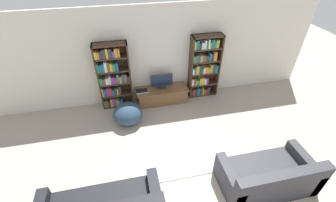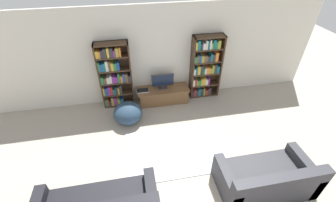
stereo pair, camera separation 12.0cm
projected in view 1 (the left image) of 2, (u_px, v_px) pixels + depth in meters
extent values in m
cube|color=silver|center=(157.00, 55.00, 5.91)|extent=(8.80, 0.06, 2.60)
cube|color=#422D1E|center=(99.00, 78.00, 5.72)|extent=(0.04, 0.30, 1.81)
cube|color=#422D1E|center=(130.00, 75.00, 5.86)|extent=(0.04, 0.30, 1.81)
cube|color=#422D1E|center=(114.00, 74.00, 5.89)|extent=(0.83, 0.04, 1.81)
cube|color=#422D1E|center=(109.00, 44.00, 5.25)|extent=(0.83, 0.30, 0.04)
cube|color=#422D1E|center=(119.00, 104.00, 6.33)|extent=(0.80, 0.30, 0.04)
cube|color=#2D7F47|center=(106.00, 102.00, 6.19)|extent=(0.06, 0.24, 0.20)
cube|color=#B72D28|center=(108.00, 102.00, 6.19)|extent=(0.04, 0.24, 0.21)
cube|color=#333338|center=(110.00, 102.00, 6.22)|extent=(0.05, 0.24, 0.16)
cube|color=#9E9333|center=(112.00, 101.00, 6.20)|extent=(0.06, 0.24, 0.25)
cube|color=#7F338C|center=(114.00, 101.00, 6.22)|extent=(0.08, 0.24, 0.24)
cube|color=#9E9333|center=(118.00, 101.00, 6.24)|extent=(0.07, 0.24, 0.20)
cube|color=#196B75|center=(120.00, 101.00, 6.26)|extent=(0.04, 0.24, 0.18)
cube|color=#234C99|center=(122.00, 100.00, 6.26)|extent=(0.05, 0.24, 0.21)
cube|color=#422D1E|center=(117.00, 93.00, 6.11)|extent=(0.80, 0.30, 0.04)
cube|color=gold|center=(103.00, 91.00, 5.96)|extent=(0.04, 0.24, 0.24)
cube|color=#234C99|center=(105.00, 91.00, 5.97)|extent=(0.07, 0.24, 0.21)
cube|color=#7F338C|center=(108.00, 90.00, 5.98)|extent=(0.07, 0.24, 0.24)
cube|color=#B72D28|center=(110.00, 90.00, 5.99)|extent=(0.06, 0.24, 0.24)
cube|color=#196B75|center=(113.00, 91.00, 6.02)|extent=(0.06, 0.24, 0.17)
cube|color=#333338|center=(115.00, 90.00, 6.01)|extent=(0.05, 0.24, 0.23)
cube|color=gold|center=(117.00, 90.00, 6.03)|extent=(0.04, 0.24, 0.19)
cube|color=#333338|center=(120.00, 89.00, 6.02)|extent=(0.07, 0.24, 0.26)
cube|color=#422D1E|center=(115.00, 82.00, 5.89)|extent=(0.80, 0.30, 0.04)
cube|color=#2D7F47|center=(101.00, 80.00, 5.75)|extent=(0.07, 0.24, 0.19)
cube|color=brown|center=(104.00, 80.00, 5.77)|extent=(0.07, 0.24, 0.17)
cube|color=silver|center=(107.00, 80.00, 5.78)|extent=(0.08, 0.24, 0.17)
cube|color=silver|center=(110.00, 79.00, 5.78)|extent=(0.05, 0.24, 0.22)
cube|color=#7F338C|center=(113.00, 79.00, 5.80)|extent=(0.08, 0.24, 0.19)
cube|color=#7F338C|center=(116.00, 79.00, 5.82)|extent=(0.05, 0.24, 0.17)
cube|color=#2D7F47|center=(118.00, 77.00, 5.81)|extent=(0.06, 0.24, 0.25)
cube|color=orange|center=(120.00, 78.00, 5.84)|extent=(0.05, 0.24, 0.18)
cube|color=#234C99|center=(122.00, 77.00, 5.83)|extent=(0.05, 0.24, 0.24)
cube|color=brown|center=(125.00, 77.00, 5.85)|extent=(0.08, 0.24, 0.23)
cube|color=#333338|center=(128.00, 78.00, 5.88)|extent=(0.06, 0.24, 0.17)
cube|color=#422D1E|center=(113.00, 70.00, 5.67)|extent=(0.80, 0.30, 0.04)
cube|color=#2D7F47|center=(98.00, 67.00, 5.51)|extent=(0.05, 0.24, 0.24)
cube|color=#234C99|center=(100.00, 67.00, 5.54)|extent=(0.06, 0.24, 0.20)
cube|color=#196B75|center=(103.00, 67.00, 5.54)|extent=(0.06, 0.24, 0.22)
cube|color=silver|center=(106.00, 66.00, 5.54)|extent=(0.07, 0.24, 0.26)
cube|color=brown|center=(108.00, 66.00, 5.55)|extent=(0.05, 0.24, 0.25)
cube|color=gold|center=(111.00, 66.00, 5.58)|extent=(0.06, 0.24, 0.21)
cube|color=#2D7F47|center=(114.00, 66.00, 5.59)|extent=(0.07, 0.24, 0.20)
cube|color=#234C99|center=(117.00, 65.00, 5.60)|extent=(0.06, 0.24, 0.22)
cube|color=#422D1E|center=(111.00, 57.00, 5.45)|extent=(0.80, 0.30, 0.04)
cube|color=gold|center=(95.00, 54.00, 5.31)|extent=(0.07, 0.24, 0.19)
cube|color=orange|center=(98.00, 54.00, 5.33)|extent=(0.04, 0.24, 0.17)
cube|color=#333338|center=(100.00, 54.00, 5.33)|extent=(0.05, 0.24, 0.19)
cube|color=#333338|center=(103.00, 53.00, 5.33)|extent=(0.08, 0.24, 0.22)
cube|color=gold|center=(107.00, 52.00, 5.34)|extent=(0.06, 0.24, 0.24)
cube|color=#333338|center=(110.00, 52.00, 5.36)|extent=(0.08, 0.24, 0.23)
cube|color=#7F338C|center=(113.00, 53.00, 5.39)|extent=(0.04, 0.24, 0.16)
cube|color=#9E9333|center=(116.00, 52.00, 5.38)|extent=(0.08, 0.24, 0.22)
cube|color=orange|center=(119.00, 51.00, 5.39)|extent=(0.04, 0.24, 0.22)
cube|color=#422D1E|center=(191.00, 68.00, 6.14)|extent=(0.04, 0.30, 1.81)
cube|color=#422D1E|center=(218.00, 65.00, 6.28)|extent=(0.04, 0.30, 1.81)
cube|color=#422D1E|center=(203.00, 65.00, 6.31)|extent=(0.83, 0.04, 1.81)
cube|color=#422D1E|center=(208.00, 36.00, 5.67)|extent=(0.83, 0.30, 0.04)
cube|color=#422D1E|center=(202.00, 93.00, 6.75)|extent=(0.80, 0.30, 0.04)
cube|color=#333338|center=(191.00, 92.00, 6.60)|extent=(0.06, 0.24, 0.20)
cube|color=#B72D28|center=(193.00, 91.00, 6.61)|extent=(0.06, 0.24, 0.22)
cube|color=#333338|center=(195.00, 91.00, 6.63)|extent=(0.06, 0.24, 0.20)
cube|color=#196B75|center=(197.00, 90.00, 6.63)|extent=(0.07, 0.24, 0.23)
cube|color=#333338|center=(200.00, 90.00, 6.64)|extent=(0.08, 0.24, 0.23)
cube|color=#9E9333|center=(202.00, 90.00, 6.65)|extent=(0.04, 0.24, 0.24)
cube|color=brown|center=(203.00, 90.00, 6.68)|extent=(0.05, 0.24, 0.17)
cube|color=#B72D28|center=(205.00, 90.00, 6.69)|extent=(0.05, 0.24, 0.18)
cube|color=#333338|center=(207.00, 89.00, 6.68)|extent=(0.07, 0.24, 0.23)
cube|color=#422D1E|center=(203.00, 83.00, 6.53)|extent=(0.80, 0.30, 0.04)
cube|color=silver|center=(192.00, 81.00, 6.38)|extent=(0.06, 0.24, 0.20)
cube|color=#B72D28|center=(193.00, 81.00, 6.39)|extent=(0.04, 0.24, 0.21)
cube|color=#9E9333|center=(195.00, 81.00, 6.41)|extent=(0.04, 0.24, 0.17)
cube|color=#2D7F47|center=(197.00, 81.00, 6.42)|extent=(0.08, 0.24, 0.17)
cube|color=gold|center=(200.00, 80.00, 6.42)|extent=(0.05, 0.24, 0.20)
cube|color=gold|center=(202.00, 80.00, 6.43)|extent=(0.07, 0.24, 0.21)
cube|color=silver|center=(204.00, 80.00, 6.46)|extent=(0.06, 0.24, 0.17)
cube|color=#7F338C|center=(206.00, 79.00, 6.46)|extent=(0.04, 0.24, 0.21)
cube|color=#422D1E|center=(204.00, 72.00, 6.31)|extent=(0.80, 0.30, 0.04)
cube|color=silver|center=(192.00, 70.00, 6.17)|extent=(0.06, 0.24, 0.17)
cube|color=#196B75|center=(194.00, 69.00, 6.17)|extent=(0.04, 0.24, 0.22)
cube|color=gold|center=(197.00, 69.00, 6.17)|extent=(0.07, 0.24, 0.24)
cube|color=#333338|center=(199.00, 68.00, 6.18)|extent=(0.08, 0.24, 0.26)
cube|color=#2D7F47|center=(201.00, 69.00, 6.22)|extent=(0.04, 0.24, 0.17)
cube|color=silver|center=(203.00, 69.00, 6.22)|extent=(0.04, 0.24, 0.18)
cube|color=orange|center=(206.00, 69.00, 6.23)|extent=(0.08, 0.24, 0.19)
cube|color=#9E9333|center=(208.00, 69.00, 6.25)|extent=(0.06, 0.24, 0.16)
cube|color=#9E9333|center=(210.00, 67.00, 6.24)|extent=(0.05, 0.24, 0.24)
cube|color=#333338|center=(213.00, 67.00, 6.25)|extent=(0.06, 0.24, 0.25)
cube|color=#196B75|center=(215.00, 67.00, 6.28)|extent=(0.07, 0.24, 0.20)
cube|color=#422D1E|center=(205.00, 60.00, 6.09)|extent=(0.80, 0.30, 0.04)
cube|color=#2D7F47|center=(193.00, 58.00, 5.95)|extent=(0.07, 0.24, 0.18)
cube|color=brown|center=(196.00, 58.00, 5.95)|extent=(0.05, 0.24, 0.21)
cube|color=#234C99|center=(198.00, 57.00, 5.97)|extent=(0.05, 0.24, 0.20)
cube|color=#9E9333|center=(200.00, 57.00, 5.98)|extent=(0.07, 0.24, 0.19)
cube|color=brown|center=(203.00, 57.00, 6.00)|extent=(0.08, 0.24, 0.18)
cube|color=#333338|center=(206.00, 57.00, 6.02)|extent=(0.08, 0.24, 0.16)
cube|color=#196B75|center=(209.00, 56.00, 6.01)|extent=(0.05, 0.24, 0.23)
cube|color=#333338|center=(211.00, 56.00, 6.03)|extent=(0.07, 0.24, 0.20)
cube|color=orange|center=(214.00, 55.00, 6.03)|extent=(0.08, 0.24, 0.25)
cube|color=#422D1E|center=(207.00, 48.00, 5.87)|extent=(0.80, 0.30, 0.04)
cube|color=gold|center=(194.00, 45.00, 5.72)|extent=(0.05, 0.24, 0.22)
cube|color=#196B75|center=(197.00, 44.00, 5.72)|extent=(0.07, 0.24, 0.25)
cube|color=#333338|center=(199.00, 45.00, 5.76)|extent=(0.06, 0.24, 0.16)
cube|color=silver|center=(202.00, 45.00, 5.77)|extent=(0.07, 0.24, 0.17)
cube|color=silver|center=(204.00, 43.00, 5.76)|extent=(0.05, 0.24, 0.23)
cube|color=#196B75|center=(206.00, 44.00, 5.77)|extent=(0.04, 0.24, 0.22)
cube|color=silver|center=(208.00, 43.00, 5.77)|extent=(0.04, 0.24, 0.25)
cube|color=#9E9333|center=(209.00, 44.00, 5.80)|extent=(0.04, 0.24, 0.17)
cube|color=#196B75|center=(212.00, 43.00, 5.79)|extent=(0.07, 0.24, 0.24)
cube|color=#2D7F47|center=(214.00, 44.00, 5.82)|extent=(0.05, 0.24, 0.18)
cube|color=#9E9333|center=(216.00, 43.00, 5.82)|extent=(0.07, 0.24, 0.21)
cube|color=brown|center=(162.00, 96.00, 6.34)|extent=(1.34, 0.48, 0.39)
cube|color=brown|center=(162.00, 89.00, 6.21)|extent=(1.42, 0.51, 0.04)
cube|color=#2D2D33|center=(162.00, 87.00, 6.23)|extent=(0.24, 0.16, 0.03)
cylinder|color=#2D2D33|center=(162.00, 86.00, 6.21)|extent=(0.04, 0.04, 0.05)
cube|color=#2D2D33|center=(162.00, 80.00, 6.09)|extent=(0.61, 0.04, 0.34)
cube|color=black|center=(162.00, 81.00, 6.08)|extent=(0.57, 0.00, 0.31)
cube|color=silver|center=(142.00, 91.00, 6.10)|extent=(0.33, 0.21, 0.02)
cube|color=black|center=(142.00, 91.00, 6.09)|extent=(0.32, 0.20, 0.00)
cube|color=#B2B7C1|center=(177.00, 150.00, 5.01)|extent=(2.18, 1.44, 0.02)
cube|color=black|center=(156.00, 199.00, 3.79)|extent=(0.18, 0.83, 0.60)
cube|color=#2D2D33|center=(265.00, 177.00, 4.26)|extent=(1.71, 0.91, 0.38)
cube|color=#2D2D33|center=(283.00, 181.00, 3.73)|extent=(1.71, 0.18, 0.43)
cube|color=#2D2D33|center=(228.00, 182.00, 4.08)|extent=(0.18, 0.91, 0.56)
cube|color=#2D2D33|center=(302.00, 167.00, 4.33)|extent=(0.18, 0.91, 0.56)
ellipsoid|color=#23384C|center=(128.00, 114.00, 5.61)|extent=(0.71, 0.71, 0.53)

